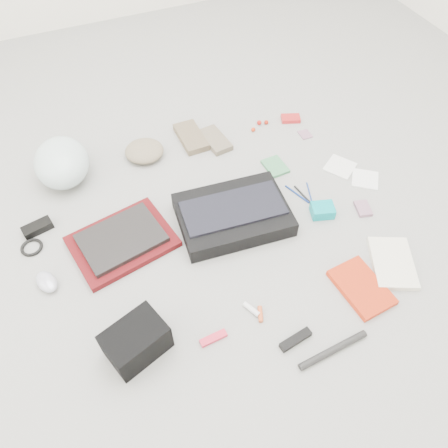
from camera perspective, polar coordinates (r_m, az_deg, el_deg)
name	(u,v)px	position (r m, az deg, el deg)	size (l,w,h in m)	color
ground_plane	(224,231)	(1.86, 0.00, -0.96)	(4.00, 4.00, 0.00)	gray
messenger_bag	(233,215)	(1.86, 1.19, 1.22)	(0.46, 0.33, 0.08)	black
bag_flap	(233,208)	(1.83, 1.21, 2.10)	(0.43, 0.19, 0.01)	black
laptop_sleeve	(122,242)	(1.86, -13.12, -2.26)	(0.40, 0.30, 0.03)	#560C10
laptop	(121,238)	(1.84, -13.26, -1.80)	(0.32, 0.23, 0.02)	black
bike_helmet	(62,162)	(2.14, -20.44, 7.54)	(0.25, 0.31, 0.18)	silver
beanie	(144,151)	(2.19, -10.36, 9.37)	(0.19, 0.18, 0.07)	#84755B
mitten_left	(191,137)	(2.26, -4.34, 11.25)	(0.11, 0.23, 0.03)	brown
mitten_right	(215,140)	(2.24, -1.17, 10.92)	(0.10, 0.20, 0.03)	#726552
power_brick	(37,228)	(2.01, -23.18, -0.44)	(0.12, 0.06, 0.03)	black
cable_coil	(32,247)	(1.97, -23.83, -2.81)	(0.09, 0.09, 0.01)	black
mouse	(47,282)	(1.82, -22.16, -7.00)	(0.07, 0.11, 0.04)	#B6B6CA
camera_bag	(136,341)	(1.56, -11.39, -14.78)	(0.21, 0.14, 0.13)	black
multitool	(213,338)	(1.60, -1.40, -14.67)	(0.10, 0.03, 0.02)	red
toiletry_tube_white	(251,309)	(1.65, 3.61, -11.05)	(0.02, 0.02, 0.07)	silver
toiletry_tube_orange	(260,314)	(1.65, 4.77, -11.64)	(0.02, 0.02, 0.06)	#C44E25
u_lock	(296,340)	(1.61, 9.33, -14.67)	(0.12, 0.03, 0.02)	black
bike_pump	(333,350)	(1.62, 14.06, -15.67)	(0.03, 0.03, 0.28)	black
book_red	(361,287)	(1.77, 17.50, -7.91)	(0.16, 0.24, 0.02)	red
book_white	(392,263)	(1.87, 21.13, -4.77)	(0.16, 0.24, 0.03)	beige
notepad	(275,166)	(2.12, 6.70, 7.48)	(0.09, 0.12, 0.01)	#3C7D50
pen_blue	(297,194)	(2.02, 9.53, 3.87)	(0.01, 0.01, 0.14)	navy
pen_black	(305,197)	(2.01, 10.49, 3.54)	(0.01, 0.01, 0.15)	black
pen_navy	(309,192)	(2.03, 11.08, 4.09)	(0.01, 0.01, 0.12)	navy
accordion_wallet	(322,210)	(1.95, 12.73, 1.76)	(0.10, 0.08, 0.05)	#03A1AA
card_deck	(363,208)	(2.02, 17.70, 1.94)	(0.06, 0.09, 0.02)	gray
napkin_top	(340,167)	(2.18, 14.92, 7.23)	(0.13, 0.13, 0.01)	silver
napkin_bottom	(365,179)	(2.16, 17.95, 5.60)	(0.12, 0.12, 0.01)	white
lollipop_a	(253,130)	(2.31, 3.84, 12.21)	(0.02, 0.02, 0.02)	red
lollipop_b	(259,123)	(2.36, 4.62, 13.07)	(0.02, 0.02, 0.02)	#B51710
lollipop_c	(266,122)	(2.36, 5.54, 13.09)	(0.02, 0.02, 0.02)	#A21C0D
altoids_tin	(291,119)	(2.40, 8.69, 13.46)	(0.10, 0.06, 0.02)	red
stamp_sheet	(305,134)	(2.33, 10.54, 11.45)	(0.06, 0.07, 0.00)	#9D6A85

